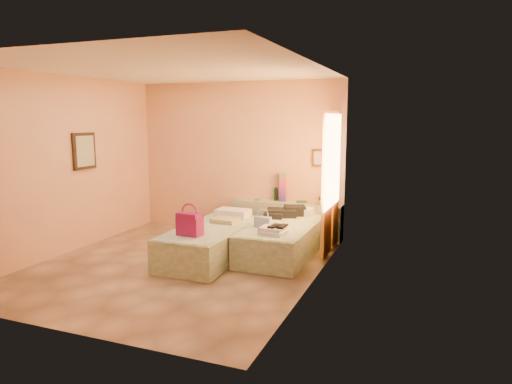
{
  "coord_description": "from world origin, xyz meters",
  "views": [
    {
      "loc": [
        3.38,
        -5.59,
        2.14
      ],
      "look_at": [
        0.89,
        0.85,
        1.02
      ],
      "focal_mm": 32.0,
      "sensor_mm": 36.0,
      "label": 1
    }
  ],
  "objects_px": {
    "green_book": "(302,202)",
    "flower_vase": "(323,198)",
    "bed_right": "(283,239)",
    "blue_handbag": "(263,222)",
    "bed_left": "(212,243)",
    "water_bottle": "(276,194)",
    "towel_stack": "(273,231)",
    "magenta_handbag": "(190,224)",
    "headboard_ledge": "(285,220)"
  },
  "relations": [
    {
      "from": "green_book",
      "to": "flower_vase",
      "type": "bearing_deg",
      "value": -18.62
    },
    {
      "from": "bed_right",
      "to": "blue_handbag",
      "type": "relative_size",
      "value": 8.02
    },
    {
      "from": "bed_left",
      "to": "water_bottle",
      "type": "distance_m",
      "value": 1.82
    },
    {
      "from": "water_bottle",
      "to": "blue_handbag",
      "type": "distance_m",
      "value": 1.47
    },
    {
      "from": "towel_stack",
      "to": "magenta_handbag",
      "type": "bearing_deg",
      "value": -156.04
    },
    {
      "from": "bed_right",
      "to": "towel_stack",
      "type": "bearing_deg",
      "value": -84.64
    },
    {
      "from": "magenta_handbag",
      "to": "headboard_ledge",
      "type": "bearing_deg",
      "value": 76.7
    },
    {
      "from": "headboard_ledge",
      "to": "green_book",
      "type": "relative_size",
      "value": 11.34
    },
    {
      "from": "green_book",
      "to": "blue_handbag",
      "type": "bearing_deg",
      "value": -107.96
    },
    {
      "from": "bed_right",
      "to": "bed_left",
      "type": "bearing_deg",
      "value": -149.5
    },
    {
      "from": "headboard_ledge",
      "to": "green_book",
      "type": "distance_m",
      "value": 0.45
    },
    {
      "from": "bed_right",
      "to": "blue_handbag",
      "type": "height_order",
      "value": "blue_handbag"
    },
    {
      "from": "towel_stack",
      "to": "water_bottle",
      "type": "bearing_deg",
      "value": 107.49
    },
    {
      "from": "water_bottle",
      "to": "flower_vase",
      "type": "bearing_deg",
      "value": -6.44
    },
    {
      "from": "bed_left",
      "to": "bed_right",
      "type": "relative_size",
      "value": 1.0
    },
    {
      "from": "flower_vase",
      "to": "towel_stack",
      "type": "height_order",
      "value": "flower_vase"
    },
    {
      "from": "magenta_handbag",
      "to": "towel_stack",
      "type": "bearing_deg",
      "value": 29.0
    },
    {
      "from": "flower_vase",
      "to": "magenta_handbag",
      "type": "distance_m",
      "value": 2.57
    },
    {
      "from": "green_book",
      "to": "flower_vase",
      "type": "distance_m",
      "value": 0.41
    },
    {
      "from": "flower_vase",
      "to": "blue_handbag",
      "type": "relative_size",
      "value": 0.92
    },
    {
      "from": "bed_left",
      "to": "blue_handbag",
      "type": "relative_size",
      "value": 8.02
    },
    {
      "from": "blue_handbag",
      "to": "towel_stack",
      "type": "distance_m",
      "value": 0.44
    },
    {
      "from": "bed_left",
      "to": "green_book",
      "type": "xyz_separation_m",
      "value": [
        0.96,
        1.65,
        0.42
      ]
    },
    {
      "from": "bed_left",
      "to": "bed_right",
      "type": "height_order",
      "value": "same"
    },
    {
      "from": "water_bottle",
      "to": "bed_left",
      "type": "bearing_deg",
      "value": -105.42
    },
    {
      "from": "bed_right",
      "to": "towel_stack",
      "type": "distance_m",
      "value": 0.72
    },
    {
      "from": "headboard_ledge",
      "to": "bed_right",
      "type": "relative_size",
      "value": 1.02
    },
    {
      "from": "water_bottle",
      "to": "magenta_handbag",
      "type": "distance_m",
      "value": 2.31
    },
    {
      "from": "towel_stack",
      "to": "flower_vase",
      "type": "bearing_deg",
      "value": 78.89
    },
    {
      "from": "headboard_ledge",
      "to": "water_bottle",
      "type": "relative_size",
      "value": 8.76
    },
    {
      "from": "flower_vase",
      "to": "water_bottle",
      "type": "bearing_deg",
      "value": 173.56
    },
    {
      "from": "water_bottle",
      "to": "green_book",
      "type": "height_order",
      "value": "water_bottle"
    },
    {
      "from": "magenta_handbag",
      "to": "blue_handbag",
      "type": "relative_size",
      "value": 1.4
    },
    {
      "from": "bed_left",
      "to": "green_book",
      "type": "height_order",
      "value": "green_book"
    },
    {
      "from": "green_book",
      "to": "towel_stack",
      "type": "relative_size",
      "value": 0.52
    },
    {
      "from": "water_bottle",
      "to": "magenta_handbag",
      "type": "bearing_deg",
      "value": -103.0
    },
    {
      "from": "flower_vase",
      "to": "headboard_ledge",
      "type": "bearing_deg",
      "value": 177.21
    },
    {
      "from": "bed_right",
      "to": "water_bottle",
      "type": "bearing_deg",
      "value": 114.19
    },
    {
      "from": "green_book",
      "to": "blue_handbag",
      "type": "distance_m",
      "value": 1.42
    },
    {
      "from": "bed_right",
      "to": "flower_vase",
      "type": "distance_m",
      "value": 1.2
    },
    {
      "from": "water_bottle",
      "to": "flower_vase",
      "type": "height_order",
      "value": "water_bottle"
    },
    {
      "from": "towel_stack",
      "to": "headboard_ledge",
      "type": "bearing_deg",
      "value": 101.72
    },
    {
      "from": "headboard_ledge",
      "to": "blue_handbag",
      "type": "bearing_deg",
      "value": -87.05
    },
    {
      "from": "magenta_handbag",
      "to": "blue_handbag",
      "type": "xyz_separation_m",
      "value": [
        0.79,
        0.82,
        -0.08
      ]
    },
    {
      "from": "bed_left",
      "to": "green_book",
      "type": "distance_m",
      "value": 1.95
    },
    {
      "from": "headboard_ledge",
      "to": "magenta_handbag",
      "type": "height_order",
      "value": "magenta_handbag"
    },
    {
      "from": "bed_left",
      "to": "water_bottle",
      "type": "relative_size",
      "value": 8.54
    },
    {
      "from": "bed_left",
      "to": "magenta_handbag",
      "type": "height_order",
      "value": "magenta_handbag"
    },
    {
      "from": "bed_left",
      "to": "water_bottle",
      "type": "height_order",
      "value": "water_bottle"
    },
    {
      "from": "green_book",
      "to": "bed_right",
      "type": "bearing_deg",
      "value": -98.85
    }
  ]
}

